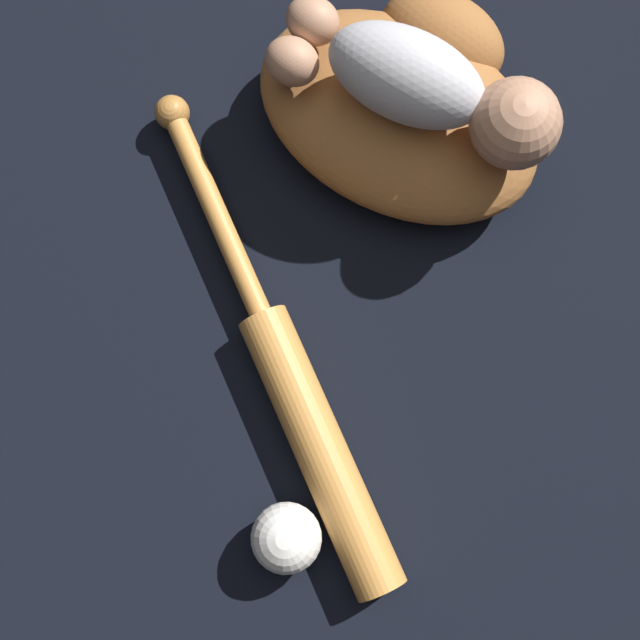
{
  "coord_description": "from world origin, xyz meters",
  "views": [
    {
      "loc": [
        0.23,
        -0.32,
        1.01
      ],
      "look_at": [
        0.09,
        -0.21,
        0.08
      ],
      "focal_mm": 50.0,
      "sensor_mm": 36.0,
      "label": 1
    }
  ],
  "objects_px": {
    "baby_figure": "(428,86)",
    "baseball_bat": "(298,398)",
    "baseball": "(286,538)",
    "baseball_glove": "(406,103)"
  },
  "relations": [
    {
      "from": "baby_figure",
      "to": "baseball",
      "type": "height_order",
      "value": "baby_figure"
    },
    {
      "from": "baseball_glove",
      "to": "baseball_bat",
      "type": "distance_m",
      "value": 0.36
    },
    {
      "from": "baseball_glove",
      "to": "baseball_bat",
      "type": "bearing_deg",
      "value": -60.6
    },
    {
      "from": "baby_figure",
      "to": "baseball_bat",
      "type": "xyz_separation_m",
      "value": [
        0.15,
        -0.31,
        -0.12
      ]
    },
    {
      "from": "baseball_glove",
      "to": "baby_figure",
      "type": "distance_m",
      "value": 0.1
    },
    {
      "from": "baseball_glove",
      "to": "baseball",
      "type": "bearing_deg",
      "value": -55.94
    },
    {
      "from": "baseball_bat",
      "to": "baseball",
      "type": "relative_size",
      "value": 7.81
    },
    {
      "from": "baseball_glove",
      "to": "baby_figure",
      "type": "bearing_deg",
      "value": -14.16
    },
    {
      "from": "baseball",
      "to": "baseball_glove",
      "type": "bearing_deg",
      "value": 124.06
    },
    {
      "from": "baseball",
      "to": "baby_figure",
      "type": "bearing_deg",
      "value": 121.74
    }
  ]
}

